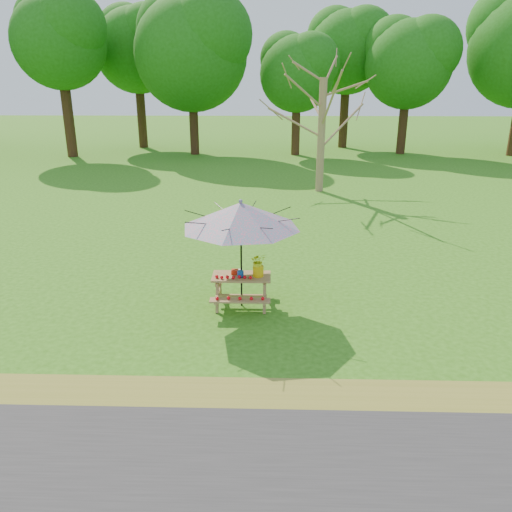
{
  "coord_description": "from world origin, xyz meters",
  "views": [
    {
      "loc": [
        1.95,
        -9.01,
        4.45
      ],
      "look_at": [
        1.68,
        0.5,
        1.1
      ],
      "focal_mm": 35.0,
      "sensor_mm": 36.0,
      "label": 1
    }
  ],
  "objects_px": {
    "picnic_table": "(242,291)",
    "patio_umbrella": "(241,215)",
    "bare_tree": "(326,26)",
    "flower_bucket": "(258,264)"
  },
  "relations": [
    {
      "from": "bare_tree",
      "to": "flower_bucket",
      "type": "relative_size",
      "value": 21.54
    },
    {
      "from": "picnic_table",
      "to": "flower_bucket",
      "type": "xyz_separation_m",
      "value": [
        0.35,
        -0.01,
        0.61
      ]
    },
    {
      "from": "picnic_table",
      "to": "bare_tree",
      "type": "bearing_deg",
      "value": 77.05
    },
    {
      "from": "bare_tree",
      "to": "picnic_table",
      "type": "bearing_deg",
      "value": -102.95
    },
    {
      "from": "bare_tree",
      "to": "patio_umbrella",
      "type": "xyz_separation_m",
      "value": [
        -2.66,
        -11.56,
        -4.49
      ]
    },
    {
      "from": "bare_tree",
      "to": "patio_umbrella",
      "type": "height_order",
      "value": "bare_tree"
    },
    {
      "from": "patio_umbrella",
      "to": "picnic_table",
      "type": "bearing_deg",
      "value": -95.19
    },
    {
      "from": "picnic_table",
      "to": "patio_umbrella",
      "type": "xyz_separation_m",
      "value": [
        0.0,
        0.0,
        1.62
      ]
    },
    {
      "from": "bare_tree",
      "to": "flower_bucket",
      "type": "height_order",
      "value": "bare_tree"
    },
    {
      "from": "picnic_table",
      "to": "patio_umbrella",
      "type": "relative_size",
      "value": 0.46
    }
  ]
}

